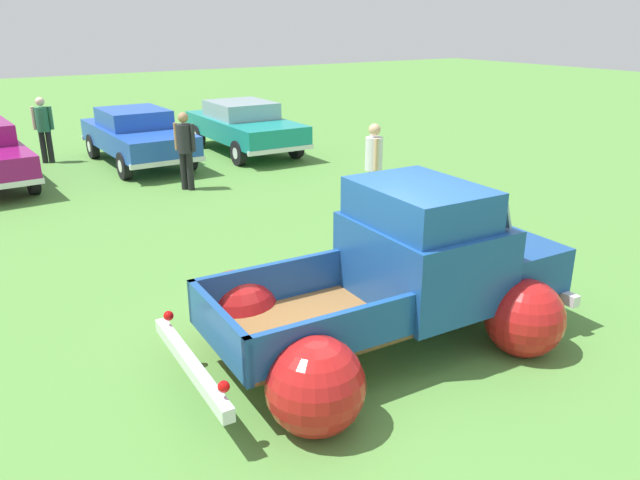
% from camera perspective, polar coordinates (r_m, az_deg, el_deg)
% --- Properties ---
extents(ground_plane, '(80.00, 80.00, 0.00)m').
position_cam_1_polar(ground_plane, '(7.45, 5.13, -9.88)').
color(ground_plane, '#548C3D').
extents(vintage_pickup_truck, '(4.69, 2.90, 1.96)m').
position_cam_1_polar(vintage_pickup_truck, '(7.32, 7.80, -3.91)').
color(vintage_pickup_truck, black).
rests_on(vintage_pickup_truck, ground).
extents(show_car_1, '(1.93, 4.52, 1.43)m').
position_cam_1_polar(show_car_1, '(17.16, -16.54, 9.32)').
color(show_car_1, black).
rests_on(show_car_1, ground).
extents(show_car_2, '(1.97, 4.53, 1.43)m').
position_cam_1_polar(show_car_2, '(18.09, -7.05, 10.49)').
color(show_car_2, black).
rests_on(show_car_2, ground).
extents(spectator_0, '(0.47, 0.48, 1.74)m').
position_cam_1_polar(spectator_0, '(14.17, -12.34, 8.46)').
color(spectator_0, black).
rests_on(spectator_0, ground).
extents(spectator_1, '(0.52, 0.45, 1.73)m').
position_cam_1_polar(spectator_1, '(18.09, -24.15, 9.60)').
color(spectator_1, black).
rests_on(spectator_1, ground).
extents(spectator_2, '(0.46, 0.51, 1.77)m').
position_cam_1_polar(spectator_2, '(12.22, 4.97, 7.16)').
color(spectator_2, gray).
rests_on(spectator_2, ground).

